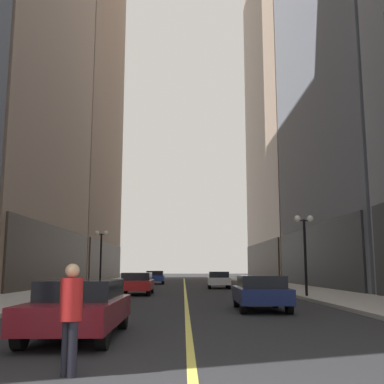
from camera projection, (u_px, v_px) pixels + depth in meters
name	position (u px, v px, depth m)	size (l,w,h in m)	color
ground_plane	(185.00, 288.00, 38.36)	(200.00, 200.00, 0.00)	#262628
sidewalk_left	(84.00, 287.00, 38.22)	(4.50, 78.00, 0.15)	#ADA8A0
sidewalk_right	(285.00, 287.00, 38.53)	(4.50, 78.00, 0.15)	#ADA8A0
lane_centre_stripe	(185.00, 288.00, 38.36)	(0.16, 70.00, 0.01)	#E5D64C
building_left_far	(76.00, 35.00, 68.44)	(11.29, 26.00, 70.91)	gray
car_maroon	(80.00, 306.00, 10.93)	(1.88, 4.61, 1.32)	maroon
car_navy	(261.00, 291.00, 17.83)	(1.96, 4.24, 1.32)	#141E4C
car_red	(137.00, 283.00, 28.52)	(1.92, 4.51, 1.32)	#B21919
car_white	(219.00, 279.00, 37.35)	(1.89, 4.32, 1.32)	silver
car_blue	(155.00, 277.00, 47.63)	(1.94, 4.29, 1.32)	navy
pedestrian_in_red_jacket	(71.00, 310.00, 7.10)	(0.48, 0.48, 1.67)	black
street_lamp_left_far	(101.00, 246.00, 35.47)	(1.06, 0.36, 4.43)	black
street_lamp_right_mid	(305.00, 237.00, 25.13)	(1.06, 0.36, 4.43)	black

